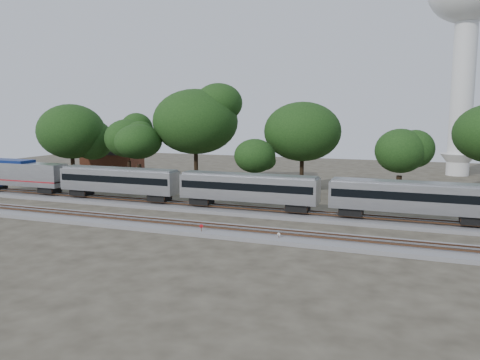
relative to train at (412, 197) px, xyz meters
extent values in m
plane|color=#383328|center=(-20.73, -6.00, -3.16)|extent=(160.00, 160.00, 0.00)
cube|color=slate|center=(-20.73, 0.00, -2.96)|extent=(160.00, 5.00, 0.40)
cube|color=brown|center=(-20.73, -0.72, -2.51)|extent=(160.00, 0.08, 0.15)
cube|color=brown|center=(-20.73, 0.72, -2.51)|extent=(160.00, 0.08, 0.15)
cube|color=slate|center=(-20.73, -10.00, -2.96)|extent=(160.00, 5.00, 0.40)
cube|color=brown|center=(-20.73, -10.72, -2.51)|extent=(160.00, 0.08, 0.15)
cube|color=brown|center=(-20.73, -9.28, -2.51)|extent=(160.00, 0.08, 0.15)
cube|color=silver|center=(-51.97, 0.00, 0.07)|extent=(10.42, 2.95, 3.24)
cube|color=navy|center=(-56.78, 0.00, 1.60)|extent=(8.36, 2.89, 0.98)
cube|color=maroon|center=(-53.15, 0.00, -0.76)|extent=(12.78, 2.99, 0.18)
cube|color=black|center=(-48.97, 0.00, -1.99)|extent=(2.56, 2.16, 0.88)
cube|color=silver|center=(-37.11, 0.00, -0.08)|extent=(17.10, 2.95, 2.95)
cube|color=black|center=(-37.11, 0.00, 0.22)|extent=(16.51, 3.00, 0.88)
cube|color=gray|center=(-37.11, 0.00, 1.45)|extent=(16.71, 2.36, 0.34)
cube|color=black|center=(-43.30, 0.00, -1.99)|extent=(2.56, 2.16, 0.88)
cube|color=black|center=(-30.92, 0.00, -1.99)|extent=(2.56, 2.16, 0.88)
cube|color=silver|center=(-18.62, 0.00, -0.08)|extent=(17.10, 2.95, 2.95)
cube|color=black|center=(-18.62, 0.00, 0.22)|extent=(16.51, 3.00, 0.88)
cube|color=gray|center=(-18.62, 0.00, 1.45)|extent=(16.71, 2.36, 0.34)
cube|color=black|center=(-24.81, 0.00, -1.99)|extent=(2.56, 2.16, 0.88)
cube|color=black|center=(-12.42, 0.00, -1.99)|extent=(2.56, 2.16, 0.88)
cube|color=silver|center=(-0.12, 0.00, -0.08)|extent=(17.10, 2.95, 2.95)
cube|color=black|center=(-0.12, 0.00, 0.22)|extent=(16.51, 3.00, 0.88)
cube|color=gray|center=(-0.12, 0.00, 1.45)|extent=(16.71, 2.36, 0.34)
cube|color=black|center=(-6.31, 0.00, -1.99)|extent=(2.56, 2.16, 0.88)
cube|color=black|center=(6.07, 0.00, -1.99)|extent=(2.56, 2.16, 0.88)
cylinder|color=#512D19|center=(-19.41, -11.67, -2.67)|extent=(0.07, 0.07, 0.99)
cylinder|color=red|center=(-19.41, -11.67, -2.23)|extent=(0.34, 0.16, 0.35)
cylinder|color=#512D19|center=(-11.55, -11.29, -2.77)|extent=(0.05, 0.05, 0.79)
cylinder|color=silver|center=(-11.55, -11.29, -2.42)|extent=(0.28, 0.05, 0.28)
cube|color=#512D19|center=(-14.20, -11.14, -3.01)|extent=(0.58, 0.48, 0.30)
cylinder|color=silver|center=(8.13, 47.80, 11.63)|extent=(4.23, 4.23, 29.60)
cone|color=silver|center=(8.13, 47.80, -1.05)|extent=(6.77, 6.77, 4.23)
cube|color=brown|center=(-56.05, 25.09, -1.09)|extent=(11.57, 9.10, 4.15)
cube|color=black|center=(-56.05, 25.09, 1.46)|extent=(11.80, 9.33, 0.93)
cylinder|color=black|center=(-55.54, 12.85, -0.75)|extent=(0.70, 0.70, 4.83)
ellipsoid|color=#163411|center=(-55.54, 12.85, 5.81)|extent=(9.11, 9.11, 7.74)
cylinder|color=black|center=(-43.89, 12.67, -1.00)|extent=(0.70, 0.70, 4.32)
ellipsoid|color=#163411|center=(-43.89, 12.67, 4.86)|extent=(8.15, 8.15, 6.92)
cylinder|color=black|center=(-40.04, 9.57, -1.08)|extent=(0.70, 0.70, 4.16)
ellipsoid|color=#163411|center=(-40.04, 9.57, 4.57)|extent=(7.85, 7.85, 6.67)
cylinder|color=black|center=(-32.72, 14.73, -0.27)|extent=(0.70, 0.70, 5.79)
ellipsoid|color=#163411|center=(-32.72, 14.73, 7.58)|extent=(10.91, 10.91, 9.28)
cylinder|color=black|center=(-20.93, 9.28, -1.52)|extent=(0.70, 0.70, 3.30)
ellipsoid|color=#163411|center=(-20.93, 9.28, 2.96)|extent=(6.22, 6.22, 5.29)
cylinder|color=black|center=(-15.50, 15.02, -0.63)|extent=(0.70, 0.70, 5.06)
ellipsoid|color=#163411|center=(-15.50, 15.02, 6.23)|extent=(9.54, 9.54, 8.11)
cylinder|color=black|center=(-1.70, 12.18, -1.24)|extent=(0.70, 0.70, 3.85)
ellipsoid|color=#163411|center=(-1.70, 12.18, 3.98)|extent=(7.25, 7.25, 6.16)
camera|label=1|loc=(0.01, -52.66, 8.78)|focal=35.00mm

